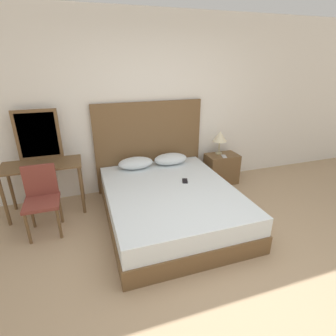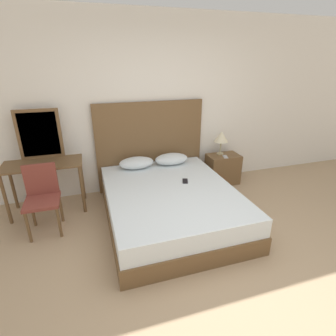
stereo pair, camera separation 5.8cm
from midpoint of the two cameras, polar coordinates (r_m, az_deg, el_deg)
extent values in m
plane|color=tan|center=(2.89, 11.80, -22.67)|extent=(16.00, 16.00, 0.00)
cube|color=white|center=(4.25, -2.06, 13.38)|extent=(10.00, 0.06, 2.70)
cube|color=brown|center=(3.62, 0.96, -9.38)|extent=(1.66, 2.07, 0.23)
cube|color=silver|center=(3.50, 0.99, -6.17)|extent=(1.63, 2.03, 0.23)
cube|color=brown|center=(4.29, -3.45, 4.75)|extent=(1.74, 0.05, 1.43)
ellipsoid|color=silver|center=(4.07, -6.46, 1.13)|extent=(0.54, 0.32, 0.17)
ellipsoid|color=silver|center=(4.21, 1.15, 1.99)|extent=(0.54, 0.32, 0.17)
cube|color=black|center=(3.65, 4.20, -2.84)|extent=(0.12, 0.16, 0.01)
cube|color=brown|center=(4.67, 12.15, -0.22)|extent=(0.54, 0.35, 0.52)
cylinder|color=tan|center=(4.62, 11.60, 3.12)|extent=(0.11, 0.11, 0.02)
cylinder|color=tan|center=(4.58, 11.71, 4.44)|extent=(0.02, 0.02, 0.20)
cone|color=beige|center=(4.53, 11.90, 6.71)|extent=(0.24, 0.24, 0.17)
cube|color=#B7B7BC|center=(4.50, 12.73, 2.42)|extent=(0.11, 0.16, 0.01)
cube|color=brown|center=(3.92, -25.30, 0.79)|extent=(1.03, 0.49, 0.02)
cylinder|color=brown|center=(3.98, -31.49, -5.96)|extent=(0.04, 0.04, 0.70)
cylinder|color=brown|center=(3.83, -17.72, -4.55)|extent=(0.04, 0.04, 0.70)
cylinder|color=brown|center=(4.34, -30.38, -3.47)|extent=(0.04, 0.04, 0.70)
cylinder|color=brown|center=(4.20, -17.82, -2.08)|extent=(0.04, 0.04, 0.70)
cube|color=brown|center=(4.03, -25.81, 6.63)|extent=(0.57, 0.03, 0.69)
cube|color=#B2BCC6|center=(4.02, -25.83, 6.60)|extent=(0.48, 0.01, 0.61)
cube|color=brown|center=(3.55, -25.27, -6.63)|extent=(0.40, 0.41, 0.04)
cube|color=brown|center=(3.62, -25.54, -2.17)|extent=(0.38, 0.04, 0.40)
cylinder|color=brown|center=(3.54, -27.74, -11.41)|extent=(0.04, 0.04, 0.41)
cylinder|color=brown|center=(3.48, -22.15, -10.95)|extent=(0.04, 0.04, 0.41)
cylinder|color=brown|center=(3.84, -26.97, -8.56)|extent=(0.04, 0.04, 0.41)
cylinder|color=brown|center=(3.78, -21.86, -8.08)|extent=(0.04, 0.04, 0.41)
camera|label=1|loc=(0.03, -89.51, 0.20)|focal=28.00mm
camera|label=2|loc=(0.03, 90.49, -0.20)|focal=28.00mm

